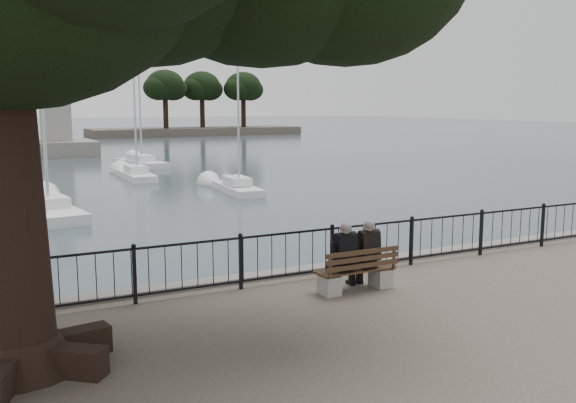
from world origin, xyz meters
TOP-DOWN VIEW (x-y plane):
  - harbor at (0.00, 3.00)m, footprint 260.00×260.00m
  - railing at (0.00, 2.50)m, footprint 22.06×0.06m
  - bench at (0.87, 1.39)m, footprint 1.59×0.49m
  - person_left at (0.58, 1.47)m, footprint 0.39×0.66m
  - person_right at (1.10, 1.48)m, footprint 0.39×0.66m
  - lion_monument at (2.00, 49.93)m, footprint 6.20×6.20m
  - sailboat_b at (-2.56, 18.57)m, footprint 2.41×6.15m
  - sailboat_c at (6.90, 21.56)m, footprint 1.78×4.99m
  - sailboat_f at (3.80, 29.86)m, footprint 1.57×5.20m
  - sailboat_g at (6.05, 37.49)m, footprint 2.74×6.09m
  - sailboat_h at (-2.21, 43.51)m, footprint 2.64×4.96m
  - far_shore at (25.54, 79.46)m, footprint 30.00×8.60m

SIDE VIEW (x-z plane):
  - sailboat_c at x=6.90m, z-range -5.13..3.70m
  - sailboat_g at x=6.05m, z-range -6.16..4.79m
  - sailboat_f at x=3.80m, z-range -5.86..4.49m
  - sailboat_h at x=-2.21m, z-range -6.11..4.79m
  - sailboat_b at x=-2.56m, z-range -7.47..6.22m
  - harbor at x=0.00m, z-range -1.10..0.10m
  - bench at x=0.87m, z-range -0.13..0.71m
  - railing at x=0.00m, z-range 0.06..1.06m
  - person_left at x=0.58m, z-range -0.05..1.27m
  - person_right at x=1.10m, z-range -0.05..1.27m
  - lion_monument at x=2.00m, z-range -3.25..5.84m
  - far_shore at x=25.54m, z-range -1.59..7.59m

